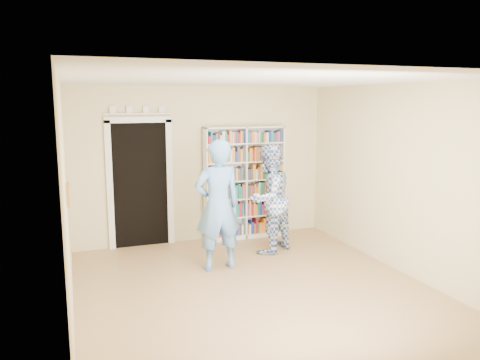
% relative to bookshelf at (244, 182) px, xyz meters
% --- Properties ---
extents(floor, '(5.00, 5.00, 0.00)m').
position_rel_bookshelf_xyz_m(floor, '(-0.72, -2.34, -1.02)').
color(floor, '#A98251').
rests_on(floor, ground).
extents(ceiling, '(5.00, 5.00, 0.00)m').
position_rel_bookshelf_xyz_m(ceiling, '(-0.72, -2.34, 1.68)').
color(ceiling, white).
rests_on(ceiling, wall_back).
extents(wall_back, '(4.50, 0.00, 4.50)m').
position_rel_bookshelf_xyz_m(wall_back, '(-0.72, 0.16, 0.33)').
color(wall_back, beige).
rests_on(wall_back, floor).
extents(wall_left, '(0.00, 5.00, 5.00)m').
position_rel_bookshelf_xyz_m(wall_left, '(-2.97, -2.34, 0.33)').
color(wall_left, beige).
rests_on(wall_left, floor).
extents(wall_right, '(0.00, 5.00, 5.00)m').
position_rel_bookshelf_xyz_m(wall_right, '(1.53, -2.34, 0.33)').
color(wall_right, beige).
rests_on(wall_right, floor).
extents(bookshelf, '(1.46, 0.27, 2.01)m').
position_rel_bookshelf_xyz_m(bookshelf, '(0.00, 0.00, 0.00)').
color(bookshelf, white).
rests_on(bookshelf, floor).
extents(doorway, '(1.10, 0.08, 2.43)m').
position_rel_bookshelf_xyz_m(doorway, '(-1.82, 0.13, 0.16)').
color(doorway, black).
rests_on(doorway, floor).
extents(wall_art, '(0.03, 0.25, 0.25)m').
position_rel_bookshelf_xyz_m(wall_art, '(-2.95, -2.14, 0.38)').
color(wall_art, brown).
rests_on(wall_art, wall_left).
extents(man_blue, '(0.72, 0.49, 1.92)m').
position_rel_bookshelf_xyz_m(man_blue, '(-0.93, -1.39, -0.06)').
color(man_blue, '#6195D8').
rests_on(man_blue, floor).
extents(man_plaid, '(1.08, 1.01, 1.78)m').
position_rel_bookshelf_xyz_m(man_plaid, '(0.08, -0.90, -0.13)').
color(man_plaid, '#305193').
rests_on(man_plaid, floor).
extents(paper_sheet, '(0.20, 0.07, 0.29)m').
position_rel_bookshelf_xyz_m(paper_sheet, '(0.16, -1.11, -0.05)').
color(paper_sheet, white).
rests_on(paper_sheet, man_plaid).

